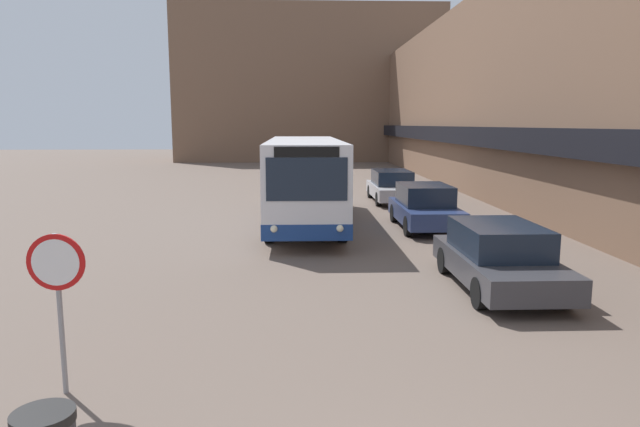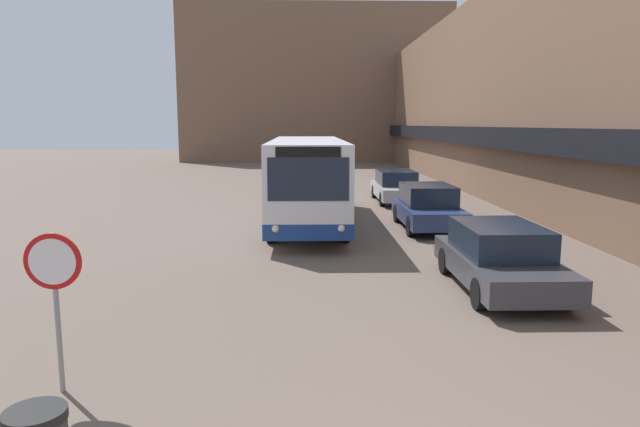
% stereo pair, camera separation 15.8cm
% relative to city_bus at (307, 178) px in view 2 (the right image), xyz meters
% --- Properties ---
extents(building_row_right, '(5.50, 60.00, 10.06)m').
position_rel_city_bus_xyz_m(building_row_right, '(10.98, 6.68, 3.32)').
color(building_row_right, brown).
rests_on(building_row_right, ground_plane).
extents(building_backdrop_far, '(26.00, 8.00, 14.83)m').
position_rel_city_bus_xyz_m(building_backdrop_far, '(1.01, 37.78, 5.73)').
color(building_backdrop_far, brown).
rests_on(building_backdrop_far, ground_plane).
extents(city_bus, '(2.54, 10.95, 3.07)m').
position_rel_city_bus_xyz_m(city_bus, '(0.00, 0.00, 0.00)').
color(city_bus, silver).
rests_on(city_bus, ground_plane).
extents(parked_car_front, '(1.93, 4.44, 1.45)m').
position_rel_city_bus_xyz_m(parked_car_front, '(4.21, -8.53, -0.96)').
color(parked_car_front, '#38383D').
rests_on(parked_car_front, ground_plane).
extents(parked_car_middle, '(1.91, 4.38, 1.54)m').
position_rel_city_bus_xyz_m(parked_car_middle, '(4.21, -1.10, -0.92)').
color(parked_car_middle, navy).
rests_on(parked_car_middle, ground_plane).
extents(parked_car_back, '(1.90, 4.74, 1.47)m').
position_rel_city_bus_xyz_m(parked_car_back, '(4.21, 5.88, -0.95)').
color(parked_car_back, '#B7B7BC').
rests_on(parked_car_back, ground_plane).
extents(stop_sign, '(0.76, 0.08, 2.22)m').
position_rel_city_bus_xyz_m(stop_sign, '(-3.44, -13.27, -0.08)').
color(stop_sign, gray).
rests_on(stop_sign, ground_plane).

